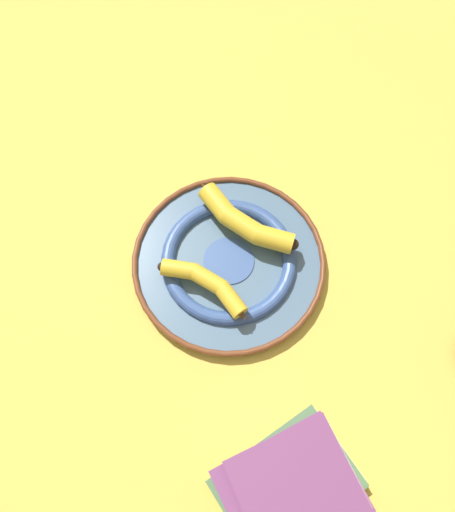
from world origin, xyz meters
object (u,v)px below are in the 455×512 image
decorative_bowl (228,261)px  banana_a (242,221)px  book_stack (291,487)px  banana_b (207,284)px

decorative_bowl → banana_a: banana_a is taller
decorative_bowl → book_stack: 0.39m
book_stack → banana_a: bearing=70.9°
decorative_bowl → banana_b: bearing=83.0°
banana_a → book_stack: bearing=-45.5°
banana_b → book_stack: book_stack is taller
banana_b → decorative_bowl: bearing=-89.5°
decorative_bowl → book_stack: bearing=128.4°
decorative_bowl → banana_a: size_ratio=1.62×
banana_b → book_stack: bearing=143.9°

